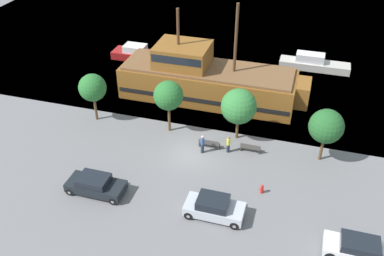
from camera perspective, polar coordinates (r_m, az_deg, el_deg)
name	(u,v)px	position (r m, az deg, el deg)	size (l,w,h in m)	color
ground_plane	(192,153)	(36.27, -0.01, -3.42)	(160.00, 160.00, 0.00)	slate
pirate_ship	(206,79)	(43.22, 1.87, 6.50)	(18.69, 5.45, 10.07)	brown
moored_boat_dockside	(138,54)	(52.59, -7.16, 9.80)	(6.44, 2.34, 1.69)	maroon
moored_boat_outer	(313,63)	(51.66, 15.86, 8.29)	(7.89, 1.96, 1.81)	#B7B2A8
parked_car_curb_front	(361,249)	(29.90, 21.56, -14.79)	(4.60, 1.85, 1.42)	white
parked_car_curb_mid	(95,185)	(32.98, -12.75, -7.39)	(4.36, 1.97, 1.40)	black
parked_car_curb_rear	(214,207)	(30.42, 2.95, -10.52)	(4.17, 1.96, 1.55)	#B7BCC6
fire_hydrant	(262,189)	(32.71, 9.31, -7.99)	(0.42, 0.25, 0.76)	red
bench_promenade_east	(250,148)	(36.51, 7.80, -2.63)	(1.71, 0.45, 0.85)	#4C4742
bench_promenade_west	(209,143)	(36.71, 2.30, -2.07)	(1.80, 0.45, 0.85)	#4C4742
pedestrian_walking_near	(202,144)	(35.88, 1.40, -2.15)	(0.32, 0.32, 1.72)	#232838
pedestrian_walking_far	(228,144)	(36.11, 4.86, -2.19)	(0.32, 0.32, 1.57)	#232838
tree_row_east	(93,88)	(39.96, -13.13, 5.24)	(2.54, 2.54, 4.67)	brown
tree_row_mideast	(168,96)	(37.21, -3.17, 4.32)	(2.62, 2.62, 4.96)	brown
tree_row_midwest	(239,106)	(36.58, 6.25, 2.87)	(3.08, 3.08, 4.79)	brown
tree_row_west	(326,126)	(35.38, 17.47, 0.20)	(2.79, 2.79, 4.68)	brown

